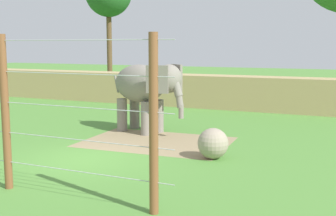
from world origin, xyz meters
TOP-DOWN VIEW (x-y plane):
  - ground_plane at (0.00, 0.00)m, footprint 120.00×120.00m
  - dirt_patch at (0.96, 3.27)m, footprint 5.75×4.20m
  - embankment_wall at (0.00, 13.28)m, footprint 36.00×1.80m
  - elephant at (-0.30, 4.78)m, footprint 3.87×2.17m
  - enrichment_ball at (3.75, 1.77)m, footprint 1.02×1.02m
  - cable_fence at (-0.04, -3.31)m, footprint 9.19×0.20m

SIDE VIEW (x-z plane):
  - ground_plane at x=0.00m, z-range 0.00..0.00m
  - dirt_patch at x=0.96m, z-range 0.00..0.01m
  - enrichment_ball at x=3.75m, z-range 0.00..1.02m
  - embankment_wall at x=0.00m, z-range 0.00..1.92m
  - elephant at x=-0.30m, z-range 0.48..3.43m
  - cable_fence at x=-0.04m, z-range 0.01..4.00m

